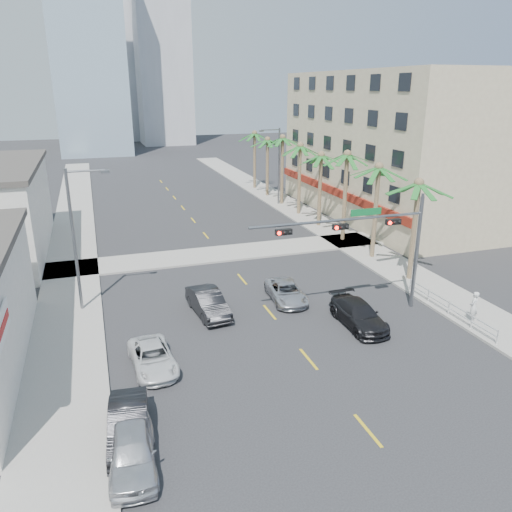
# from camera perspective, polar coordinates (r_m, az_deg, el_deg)

# --- Properties ---
(ground) EXTENTS (260.00, 260.00, 0.00)m
(ground) POSITION_cam_1_polar(r_m,az_deg,el_deg) (23.71, 10.12, -16.20)
(ground) COLOR #262628
(ground) RESTS_ON ground
(sidewalk_right) EXTENTS (4.00, 120.00, 0.15)m
(sidewalk_right) POSITION_cam_1_polar(r_m,az_deg,el_deg) (44.87, 11.71, 1.02)
(sidewalk_right) COLOR gray
(sidewalk_right) RESTS_ON ground
(sidewalk_left) EXTENTS (4.00, 120.00, 0.15)m
(sidewalk_left) POSITION_cam_1_polar(r_m,az_deg,el_deg) (39.29, -20.39, -2.38)
(sidewalk_left) COLOR gray
(sidewalk_left) RESTS_ON ground
(sidewalk_cross) EXTENTS (80.00, 4.00, 0.15)m
(sidewalk_cross) POSITION_cam_1_polar(r_m,az_deg,el_deg) (42.26, -3.95, 0.27)
(sidewalk_cross) COLOR gray
(sidewalk_cross) RESTS_ON ground
(building_right) EXTENTS (15.25, 28.00, 15.00)m
(building_right) POSITION_cam_1_polar(r_m,az_deg,el_deg) (56.94, 16.11, 12.07)
(building_right) COLOR tan
(building_right) RESTS_ON ground
(tower_far_left) EXTENTS (14.00, 14.00, 48.00)m
(tower_far_left) POSITION_cam_1_polar(r_m,az_deg,el_deg) (112.36, -18.91, 23.27)
(tower_far_left) COLOR #99B2C6
(tower_far_left) RESTS_ON ground
(tower_far_right) EXTENTS (12.00, 12.00, 60.00)m
(tower_far_right) POSITION_cam_1_polar(r_m,az_deg,el_deg) (129.30, -10.91, 25.86)
(tower_far_right) COLOR #ADADB2
(tower_far_right) RESTS_ON ground
(tower_far_center) EXTENTS (16.00, 16.00, 42.00)m
(tower_far_center) POSITION_cam_1_polar(r_m,az_deg,el_deg) (142.22, -16.71, 21.13)
(tower_far_center) COLOR #ADADB2
(tower_far_center) RESTS_ON ground
(traffic_signal_mast) EXTENTS (11.12, 0.54, 7.20)m
(traffic_signal_mast) POSITION_cam_1_polar(r_m,az_deg,el_deg) (30.49, 13.27, 2.26)
(traffic_signal_mast) COLOR slate
(traffic_signal_mast) RESTS_ON ground
(palm_tree_0) EXTENTS (4.80, 4.80, 7.80)m
(palm_tree_0) POSITION_cam_1_polar(r_m,az_deg,el_deg) (36.49, 18.12, 7.79)
(palm_tree_0) COLOR brown
(palm_tree_0) RESTS_ON ground
(palm_tree_1) EXTENTS (4.80, 4.80, 8.16)m
(palm_tree_1) POSITION_cam_1_polar(r_m,az_deg,el_deg) (40.67, 13.87, 9.72)
(palm_tree_1) COLOR brown
(palm_tree_1) RESTS_ON ground
(palm_tree_2) EXTENTS (4.80, 4.80, 8.52)m
(palm_tree_2) POSITION_cam_1_polar(r_m,az_deg,el_deg) (45.07, 10.39, 11.24)
(palm_tree_2) COLOR brown
(palm_tree_2) RESTS_ON ground
(palm_tree_3) EXTENTS (4.80, 4.80, 7.80)m
(palm_tree_3) POSITION_cam_1_polar(r_m,az_deg,el_deg) (49.75, 7.46, 11.27)
(palm_tree_3) COLOR brown
(palm_tree_3) RESTS_ON ground
(palm_tree_4) EXTENTS (4.80, 4.80, 8.16)m
(palm_tree_4) POSITION_cam_1_polar(r_m,az_deg,el_deg) (54.41, 5.08, 12.36)
(palm_tree_4) COLOR brown
(palm_tree_4) RESTS_ON ground
(palm_tree_5) EXTENTS (4.80, 4.80, 8.52)m
(palm_tree_5) POSITION_cam_1_polar(r_m,az_deg,el_deg) (59.16, 3.06, 13.26)
(palm_tree_5) COLOR brown
(palm_tree_5) RESTS_ON ground
(palm_tree_6) EXTENTS (4.80, 4.80, 7.80)m
(palm_tree_6) POSITION_cam_1_polar(r_m,az_deg,el_deg) (64.08, 1.32, 13.08)
(palm_tree_6) COLOR brown
(palm_tree_6) RESTS_ON ground
(palm_tree_7) EXTENTS (4.80, 4.80, 8.16)m
(palm_tree_7) POSITION_cam_1_polar(r_m,az_deg,el_deg) (68.94, -0.17, 13.78)
(palm_tree_7) COLOR brown
(palm_tree_7) RESTS_ON ground
(streetlight_left) EXTENTS (2.55, 0.25, 9.00)m
(streetlight_left) POSITION_cam_1_polar(r_m,az_deg,el_deg) (32.01, -19.81, 2.41)
(streetlight_left) COLOR slate
(streetlight_left) RESTS_ON ground
(streetlight_right) EXTENTS (2.55, 0.25, 9.00)m
(streetlight_right) POSITION_cam_1_polar(r_m,az_deg,el_deg) (59.27, 2.46, 10.63)
(streetlight_right) COLOR slate
(streetlight_right) RESTS_ON ground
(guardrail) EXTENTS (0.08, 8.08, 1.00)m
(guardrail) POSITION_cam_1_polar(r_m,az_deg,el_deg) (33.03, 21.21, -5.38)
(guardrail) COLOR silver
(guardrail) RESTS_ON ground
(car_parked_near) EXTENTS (2.00, 4.41, 1.47)m
(car_parked_near) POSITION_cam_1_polar(r_m,az_deg,el_deg) (20.30, -13.98, -20.77)
(car_parked_near) COLOR silver
(car_parked_near) RESTS_ON ground
(car_parked_mid) EXTENTS (1.92, 4.50, 1.44)m
(car_parked_mid) POSITION_cam_1_polar(r_m,az_deg,el_deg) (21.58, -14.37, -18.16)
(car_parked_mid) COLOR black
(car_parked_mid) RESTS_ON ground
(car_parked_far) EXTENTS (2.29, 4.47, 1.21)m
(car_parked_far) POSITION_cam_1_polar(r_m,az_deg,el_deg) (26.02, -11.72, -11.30)
(car_parked_far) COLOR silver
(car_parked_far) RESTS_ON ground
(car_lane_left) EXTENTS (2.10, 4.78, 1.53)m
(car_lane_left) POSITION_cam_1_polar(r_m,az_deg,el_deg) (31.23, -5.50, -5.32)
(car_lane_left) COLOR black
(car_lane_left) RESTS_ON ground
(car_lane_center) EXTENTS (2.43, 4.63, 1.24)m
(car_lane_center) POSITION_cam_1_polar(r_m,az_deg,el_deg) (33.07, 3.47, -4.11)
(car_lane_center) COLOR silver
(car_lane_center) RESTS_ON ground
(car_lane_right) EXTENTS (2.05, 4.91, 1.42)m
(car_lane_right) POSITION_cam_1_polar(r_m,az_deg,el_deg) (30.28, 11.64, -6.57)
(car_lane_right) COLOR black
(car_lane_right) RESTS_ON ground
(pedestrian) EXTENTS (0.84, 0.76, 1.92)m
(pedestrian) POSITION_cam_1_polar(r_m,az_deg,el_deg) (32.36, 23.60, -5.35)
(pedestrian) COLOR silver
(pedestrian) RESTS_ON sidewalk_right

